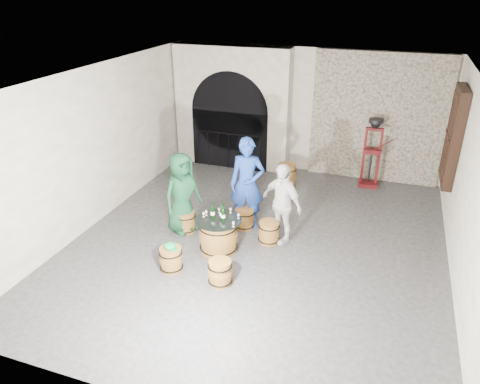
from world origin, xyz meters
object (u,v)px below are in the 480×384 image
(barrel_table, at_px, (218,235))
(wine_bottle_left, at_px, (213,212))
(barrel_stool_left, at_px, (186,222))
(barrel_stool_right, at_px, (269,232))
(wine_bottle_right, at_px, (222,212))
(person_green, at_px, (182,193))
(person_white, at_px, (282,203))
(barrel_stool_near_right, at_px, (220,272))
(side_barrel, at_px, (287,176))
(barrel_stool_near_left, at_px, (171,259))
(barrel_stool_far, at_px, (245,218))
(corking_press, at_px, (373,148))
(wine_bottle_center, at_px, (223,214))
(person_blue, at_px, (247,184))

(barrel_table, relative_size, wine_bottle_left, 2.69)
(barrel_stool_left, bearing_deg, barrel_stool_right, 4.87)
(wine_bottle_right, bearing_deg, barrel_stool_right, 36.58)
(barrel_stool_right, bearing_deg, person_green, -176.19)
(barrel_stool_left, height_order, person_white, person_white)
(barrel_stool_near_right, distance_m, side_barrel, 4.17)
(person_green, distance_m, wine_bottle_right, 1.11)
(barrel_stool_near_left, xyz_separation_m, wine_bottle_right, (0.62, 0.90, 0.59))
(barrel_stool_near_right, xyz_separation_m, person_white, (0.61, 1.70, 0.59))
(wine_bottle_right, bearing_deg, person_green, 156.23)
(barrel_stool_far, bearing_deg, barrel_stool_right, -31.51)
(barrel_stool_near_right, bearing_deg, corking_press, 67.83)
(barrel_stool_near_right, xyz_separation_m, barrel_stool_near_left, (-0.97, 0.09, 0.00))
(barrel_table, bearing_deg, wine_bottle_right, 45.02)
(wine_bottle_center, bearing_deg, person_green, 154.31)
(wine_bottle_left, distance_m, wine_bottle_center, 0.23)
(barrel_stool_right, bearing_deg, person_white, 37.20)
(barrel_stool_right, xyz_separation_m, barrel_stool_near_left, (-1.38, -1.47, 0.00))
(barrel_stool_near_left, bearing_deg, person_white, 45.75)
(person_green, xyz_separation_m, side_barrel, (1.48, 2.72, -0.53))
(person_blue, bearing_deg, wine_bottle_left, -117.02)
(barrel_table, bearing_deg, person_white, 37.20)
(barrel_stool_left, relative_size, corking_press, 0.26)
(corking_press, bearing_deg, person_blue, -130.70)
(person_green, distance_m, corking_press, 4.90)
(person_white, xyz_separation_m, wine_bottle_center, (-0.90, -0.78, -0.00))
(barrel_stool_far, height_order, person_blue, person_blue)
(person_blue, height_order, side_barrel, person_blue)
(side_barrel, bearing_deg, person_green, -118.55)
(person_blue, bearing_deg, barrel_stool_far, -111.14)
(barrel_stool_near_left, xyz_separation_m, person_white, (1.57, 1.62, 0.59))
(barrel_stool_left, bearing_deg, barrel_stool_near_left, -75.55)
(person_green, xyz_separation_m, wine_bottle_right, (1.01, -0.45, -0.03))
(barrel_stool_left, xyz_separation_m, person_blue, (1.11, 0.63, 0.74))
(barrel_stool_right, bearing_deg, barrel_stool_near_left, -133.23)
(person_white, relative_size, side_barrel, 2.62)
(barrel_stool_near_left, height_order, wine_bottle_right, wine_bottle_right)
(barrel_table, height_order, corking_press, corking_press)
(barrel_stool_far, height_order, person_green, person_green)
(barrel_stool_right, bearing_deg, wine_bottle_left, -147.39)
(barrel_stool_near_left, bearing_deg, person_green, 106.30)
(person_green, height_order, side_barrel, person_green)
(wine_bottle_center, bearing_deg, side_barrel, 82.80)
(barrel_stool_far, distance_m, person_blue, 0.75)
(wine_bottle_left, xyz_separation_m, wine_bottle_right, (0.17, 0.03, 0.00))
(barrel_stool_near_left, distance_m, wine_bottle_center, 1.23)
(barrel_stool_right, xyz_separation_m, person_blue, (-0.62, 0.49, 0.74))
(barrel_stool_right, distance_m, barrel_stool_near_left, 2.02)
(barrel_stool_right, relative_size, corking_press, 0.26)
(barrel_stool_left, bearing_deg, person_green, 152.54)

